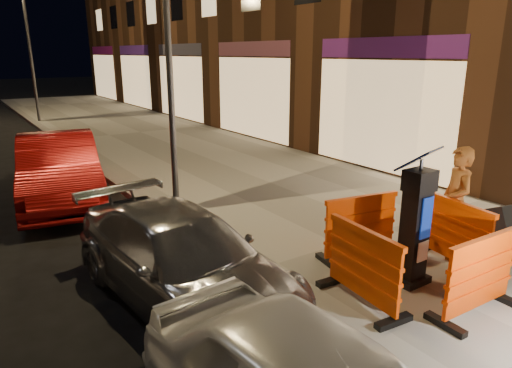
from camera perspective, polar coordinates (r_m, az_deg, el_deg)
ground_plane at (r=6.73m, az=-0.88°, el=-12.10°), size 120.00×120.00×0.00m
sidewalk at (r=8.56m, az=16.24°, el=-5.84°), size 6.00×60.00×0.15m
kerb at (r=6.70m, az=-0.89°, el=-11.54°), size 0.30×60.00×0.15m
parking_kiosk at (r=6.40m, az=19.32°, el=-4.41°), size 0.63×0.63×1.78m
barrier_front at (r=6.09m, az=26.18°, el=-10.30°), size 1.29×0.57×0.99m
barrier_back at (r=7.10m, az=12.91°, el=-5.26°), size 1.34×0.74×0.99m
barrier_kerbside at (r=5.87m, az=13.26°, el=-10.00°), size 0.64×1.31×0.99m
barrier_bldgside at (r=7.29m, az=23.56°, el=-5.69°), size 0.72×1.34×0.99m
car_silver at (r=6.38m, az=-8.89°, el=-14.04°), size 2.05×4.24×1.19m
car_red at (r=11.02m, az=-22.98°, el=-1.99°), size 2.29×4.66×1.47m
man at (r=7.49m, az=23.69°, el=-2.16°), size 0.68×0.75×1.72m
street_lamp_mid at (r=8.70m, az=-10.85°, el=15.63°), size 0.12×0.12×6.00m
street_lamp_far at (r=23.23m, az=-26.36°, el=14.46°), size 0.12×0.12×6.00m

